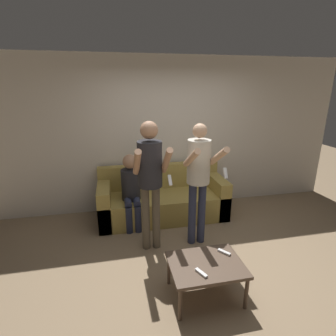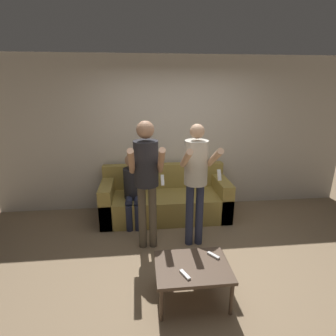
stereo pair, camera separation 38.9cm
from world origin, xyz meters
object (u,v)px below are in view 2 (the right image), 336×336
(person_standing_left, at_px, (146,172))
(remote_far, at_px, (213,255))
(couch, at_px, (165,200))
(coffee_table, at_px, (192,269))
(person_seated, at_px, (133,186))
(remote_near, at_px, (185,275))
(person_standing_right, at_px, (196,173))

(person_standing_left, relative_size, remote_far, 12.72)
(couch, height_order, coffee_table, couch)
(person_seated, xyz_separation_m, remote_near, (0.54, -1.87, -0.23))
(person_standing_left, height_order, coffee_table, person_standing_left)
(person_seated, distance_m, remote_near, 1.96)
(person_standing_left, height_order, person_standing_right, person_standing_left)
(person_seated, xyz_separation_m, coffee_table, (0.65, -1.73, -0.28))
(couch, distance_m, person_standing_left, 1.28)
(coffee_table, bearing_deg, remote_far, 26.15)
(remote_near, bearing_deg, person_standing_left, 106.32)
(person_standing_left, xyz_separation_m, remote_near, (0.33, -1.14, -0.70))
(person_seated, bearing_deg, person_standing_left, -73.93)
(person_standing_right, height_order, person_seated, person_standing_right)
(person_standing_right, height_order, coffee_table, person_standing_right)
(person_seated, distance_m, coffee_table, 1.87)
(couch, distance_m, remote_far, 1.83)
(remote_far, bearing_deg, person_seated, 119.49)
(person_standing_left, xyz_separation_m, person_seated, (-0.21, 0.73, -0.47))
(couch, distance_m, person_seated, 0.67)
(person_standing_right, distance_m, person_seated, 1.22)
(person_standing_left, distance_m, person_seated, 0.89)
(coffee_table, distance_m, remote_far, 0.29)
(person_standing_right, distance_m, coffee_table, 1.25)
(couch, bearing_deg, person_standing_right, -70.23)
(coffee_table, bearing_deg, person_standing_right, 77.37)
(couch, distance_m, person_standing_right, 1.26)
(remote_near, bearing_deg, person_standing_right, 73.99)
(person_standing_right, xyz_separation_m, person_seated, (-0.87, 0.73, -0.44))
(person_seated, xyz_separation_m, remote_far, (0.90, -1.60, -0.23))
(couch, bearing_deg, person_standing_left, -109.84)
(person_seated, relative_size, remote_far, 8.37)
(person_standing_left, bearing_deg, remote_near, -73.68)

